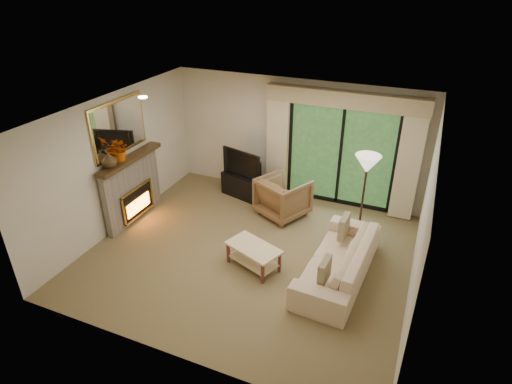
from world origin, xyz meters
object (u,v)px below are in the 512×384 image
at_px(coffee_table, 254,257).
at_px(media_console, 245,185).
at_px(armchair, 283,197).
at_px(sofa, 338,260).

bearing_deg(coffee_table, media_console, 138.20).
height_order(media_console, armchair, armchair).
relative_size(media_console, coffee_table, 1.12).
bearing_deg(media_console, armchair, -7.53).
distance_m(sofa, coffee_table, 1.42).
bearing_deg(coffee_table, sofa, 33.56).
xyz_separation_m(media_console, coffee_table, (1.18, -2.29, -0.05)).
relative_size(armchair, sofa, 0.40).
distance_m(armchair, coffee_table, 1.86).
distance_m(media_console, sofa, 3.24).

